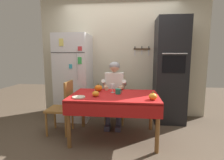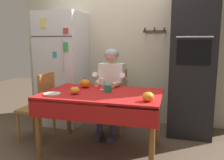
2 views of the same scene
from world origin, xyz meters
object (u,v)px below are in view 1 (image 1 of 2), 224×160
refrigerator (74,77)px  chair_behind_person (115,97)px  coffee_mug (118,91)px  wall_oven (170,71)px  dining_table (114,100)px  pumpkin_large (96,94)px  pumpkin_small (98,88)px  seated_person (114,88)px  pumpkin_medium (153,96)px  serving_tray (79,97)px  chair_left_side (64,105)px  wine_glass (113,87)px

refrigerator → chair_behind_person: (0.89, -0.09, -0.39)m
coffee_mug → wall_oven: bearing=40.6°
dining_table → pumpkin_large: (-0.27, -0.14, 0.13)m
pumpkin_small → seated_person: bearing=55.6°
refrigerator → wall_oven: bearing=1.1°
pumpkin_medium → serving_tray: pumpkin_medium is taller
wall_oven → chair_left_side: wall_oven is taller
pumpkin_small → serving_tray: 0.53m
dining_table → pumpkin_medium: pumpkin_medium is taller
chair_behind_person → pumpkin_small: 0.67m
wall_oven → pumpkin_medium: wall_oven is taller
seated_person → coffee_mug: 0.55m
pumpkin_medium → pumpkin_small: (-0.88, 0.50, 0.01)m
chair_left_side → wine_glass: chair_left_side is taller
coffee_mug → pumpkin_large: (-0.33, -0.21, 0.00)m
serving_tray → dining_table: bearing=24.6°
chair_left_side → serving_tray: chair_left_side is taller
wall_oven → serving_tray: wall_oven is taller
coffee_mug → serving_tray: size_ratio=0.60×
wall_oven → pumpkin_medium: bearing=-111.9°
pumpkin_large → refrigerator: bearing=123.3°
chair_behind_person → pumpkin_small: (-0.25, -0.55, 0.29)m
chair_left_side → pumpkin_large: 0.73m
pumpkin_large → serving_tray: bearing=-159.1°
refrigerator → pumpkin_small: bearing=-44.7°
seated_person → pumpkin_large: 0.78m
chair_left_side → pumpkin_large: chair_left_side is taller
pumpkin_large → serving_tray: size_ratio=0.56×
dining_table → pumpkin_small: bearing=141.3°
dining_table → chair_left_side: 0.92m
chair_left_side → serving_tray: 0.57m
wall_oven → chair_left_side: (-1.95, -0.81, -0.54)m
wall_oven → chair_behind_person: size_ratio=2.26×
coffee_mug → pumpkin_small: pumpkin_small is taller
wine_glass → pumpkin_small: bearing=163.1°
coffee_mug → wine_glass: 0.15m
coffee_mug → dining_table: bearing=-128.3°
wall_oven → pumpkin_small: bearing=-153.4°
chair_left_side → wine_glass: size_ratio=6.22×
pumpkin_small → serving_tray: (-0.21, -0.48, -0.05)m
chair_behind_person → pumpkin_medium: chair_behind_person is taller
seated_person → chair_left_side: size_ratio=1.34×
chair_left_side → coffee_mug: (0.96, -0.05, 0.27)m
pumpkin_large → coffee_mug: bearing=33.0°
pumpkin_large → serving_tray: pumpkin_large is taller
seated_person → pumpkin_medium: size_ratio=10.28×
chair_behind_person → pumpkin_small: chair_behind_person is taller
dining_table → chair_behind_person: (-0.06, 0.79, -0.14)m
chair_left_side → wine_glass: bearing=3.2°
refrigerator → coffee_mug: size_ratio=15.33×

